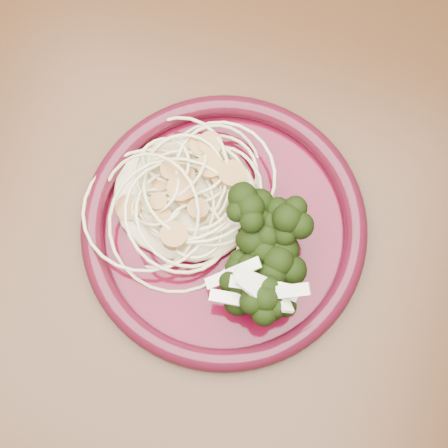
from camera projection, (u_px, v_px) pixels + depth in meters
dining_table at (317, 237)px, 0.75m from camera, size 1.20×0.80×0.75m
dinner_plate at (224, 226)px, 0.64m from camera, size 0.38×0.38×0.02m
spaghetti_pile at (186, 195)px, 0.63m from camera, size 0.19×0.18×0.03m
scallop_cluster at (183, 182)px, 0.60m from camera, size 0.17×0.17×0.04m
broccoli_pile at (273, 256)px, 0.61m from camera, size 0.15×0.19×0.06m
onion_garnish at (276, 247)px, 0.57m from camera, size 0.10×0.12×0.06m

